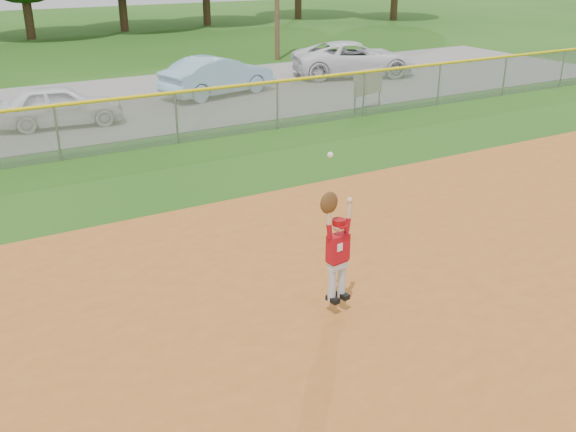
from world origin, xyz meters
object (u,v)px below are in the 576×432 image
object	(u,v)px
car_white_a	(59,105)
car_blue	(218,76)
sponsor_sign	(368,83)
car_white_b	(354,59)
ballplayer	(337,247)

from	to	relation	value
car_white_a	car_blue	bearing A→B (deg)	-67.33
car_blue	sponsor_sign	size ratio (longest dim) A/B	2.94
car_white_b	sponsor_sign	size ratio (longest dim) A/B	3.52
car_blue	sponsor_sign	distance (m)	5.96
sponsor_sign	ballplayer	size ratio (longest dim) A/B	0.64
sponsor_sign	ballplayer	distance (m)	13.99
car_white_b	car_white_a	bearing A→B (deg)	118.63
ballplayer	car_white_a	bearing A→B (deg)	94.93
car_white_a	car_blue	size ratio (longest dim) A/B	0.86
car_white_a	ballplayer	bearing A→B (deg)	-168.02
sponsor_sign	car_white_b	bearing A→B (deg)	59.07
car_white_b	ballplayer	bearing A→B (deg)	161.82
car_blue	sponsor_sign	bearing A→B (deg)	-156.05
sponsor_sign	car_white_a	bearing A→B (deg)	163.27
car_white_a	ballplayer	size ratio (longest dim) A/B	1.62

